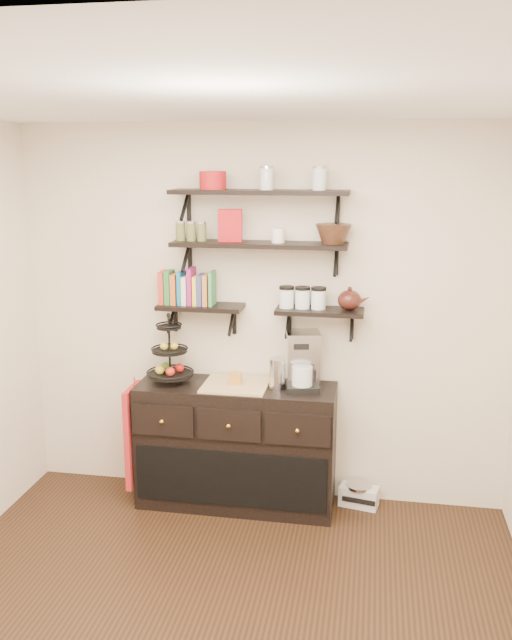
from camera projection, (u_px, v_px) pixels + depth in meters
The scene contains 20 objects.
ceiling at pixel (195, 98), 2.85m from camera, with size 3.50×3.50×0.02m, color white.
back_wall at pixel (262, 317), 4.84m from camera, with size 3.50×0.02×2.70m, color silver.
shelf_top at pixel (259, 193), 4.51m from camera, with size 1.20×0.27×0.23m.
shelf_mid at pixel (259, 245), 4.59m from camera, with size 1.20×0.27×0.23m.
shelf_low_left at pixel (201, 307), 4.78m from camera, with size 0.60×0.25×0.23m.
shelf_low_right at pixel (320, 312), 4.64m from camera, with size 0.60×0.25×0.23m.
cookbooks at pixel (188, 288), 4.76m from camera, with size 0.36×0.15×0.26m.
glass_canisters at pixel (302, 299), 4.64m from camera, with size 0.32×0.10×0.13m.
sideboard at pixel (236, 445), 4.85m from camera, with size 1.40×0.50×0.92m.
fruit_stand at pixel (170, 360), 4.79m from camera, with size 0.33×0.33×0.48m.
candle at pixel (236, 378), 4.73m from camera, with size 0.08×0.08×0.08m, color #B17828.
coffee_maker at pixel (303, 361), 4.65m from camera, with size 0.26×0.26×0.41m.
thermal_carafe at pixel (277, 374), 4.65m from camera, with size 0.11×0.11×0.22m, color silver.
apron at pixel (134, 435), 4.86m from camera, with size 0.04×0.31×0.73m, color maroon.
radio at pixel (359, 495), 4.89m from camera, with size 0.30×0.22×0.17m.
recipe_box at pixel (230, 225), 4.59m from camera, with size 0.16×0.06×0.22m, color #AE1319.
walnut_bowl at pixel (333, 234), 4.49m from camera, with size 0.24×0.24×0.13m, color black, non-canonical shape.
ramekins at pixel (278, 236), 4.55m from camera, with size 0.09×0.09×0.10m, color white.
teapot at pixel (350, 298), 4.58m from camera, with size 0.22×0.16×0.16m, color #381511, non-canonical shape.
red_pot at pixel (213, 180), 4.54m from camera, with size 0.18×0.18×0.12m, color #AE1319.
Camera 1 is at (0.77, -2.90, 2.45)m, focal length 38.00 mm.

